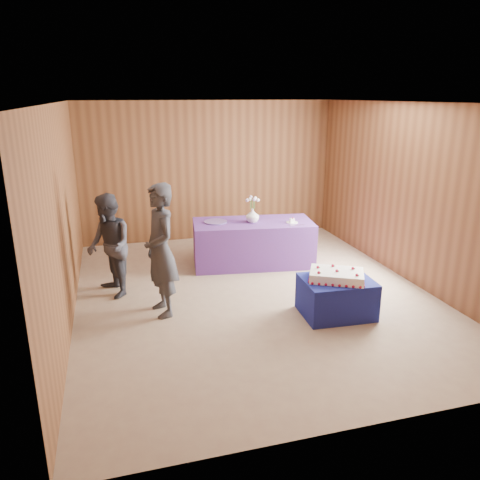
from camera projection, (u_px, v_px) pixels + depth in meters
name	position (u px, v px, depth m)	size (l,w,h in m)	color
ground	(254.00, 294.00, 6.86)	(6.00, 6.00, 0.00)	#9E896D
room_shell	(255.00, 172.00, 6.32)	(5.04, 6.04, 2.72)	brown
cake_table	(336.00, 297.00, 6.16)	(0.90, 0.70, 0.50)	navy
serving_table	(253.00, 243.00, 7.98)	(2.00, 0.90, 0.75)	#59348F
sheet_cake	(337.00, 276.00, 6.04)	(0.84, 0.75, 0.16)	white
vase	(252.00, 216.00, 7.80)	(0.22, 0.22, 0.23)	white
flower_spray	(253.00, 200.00, 7.72)	(0.24, 0.24, 0.19)	#356829
platter	(215.00, 222.00, 7.83)	(0.38, 0.38, 0.02)	#654D9B
plate	(292.00, 222.00, 7.81)	(0.19, 0.19, 0.01)	white
cake_slice	(292.00, 220.00, 7.79)	(0.07, 0.06, 0.09)	white
knife	(297.00, 225.00, 7.66)	(0.26, 0.02, 0.00)	silver
guest_left	(161.00, 251.00, 6.01)	(0.64, 0.42, 1.75)	#32343B
guest_right	(109.00, 246.00, 6.61)	(0.73, 0.57, 1.49)	#35353F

